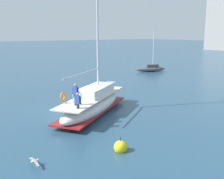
% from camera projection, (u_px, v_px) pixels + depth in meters
% --- Properties ---
extents(ground_plane, '(400.00, 400.00, 0.00)m').
position_uv_depth(ground_plane, '(73.00, 113.00, 22.26)').
color(ground_plane, '#284C66').
extents(main_sailboat, '(7.21, 9.37, 12.58)m').
position_uv_depth(main_sailboat, '(93.00, 103.00, 22.01)').
color(main_sailboat, white).
rests_on(main_sailboat, ground).
extents(moored_catamaran, '(3.29, 5.38, 7.25)m').
position_uv_depth(moored_catamaran, '(151.00, 68.00, 46.08)').
color(moored_catamaran, '#4C4C51').
rests_on(moored_catamaran, ground).
extents(seagull, '(1.13, 0.47, 0.17)m').
position_uv_depth(seagull, '(35.00, 161.00, 13.41)').
color(seagull, silver).
rests_on(seagull, ground).
extents(mooring_buoy, '(0.77, 0.77, 0.99)m').
position_uv_depth(mooring_buoy, '(120.00, 147.00, 15.11)').
color(mooring_buoy, yellow).
rests_on(mooring_buoy, ground).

